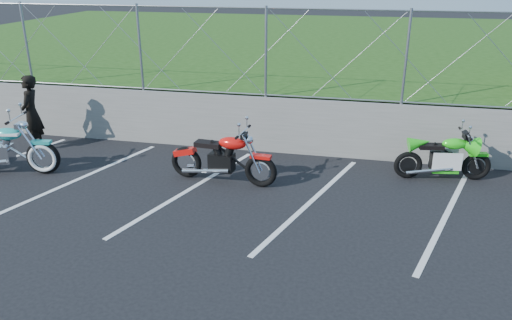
% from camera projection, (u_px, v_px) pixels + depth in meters
% --- Properties ---
extents(ground, '(90.00, 90.00, 0.00)m').
position_uv_depth(ground, '(171.00, 212.00, 8.89)').
color(ground, black).
rests_on(ground, ground).
extents(retaining_wall, '(30.00, 0.22, 1.30)m').
position_uv_depth(retaining_wall, '(224.00, 121.00, 11.84)').
color(retaining_wall, slate).
rests_on(retaining_wall, ground).
extents(grass_field, '(30.00, 20.00, 1.30)m').
position_uv_depth(grass_field, '(289.00, 53.00, 20.93)').
color(grass_field, '#204612').
rests_on(grass_field, ground).
extents(chain_link_fence, '(28.00, 0.03, 2.00)m').
position_uv_depth(chain_link_fence, '(222.00, 51.00, 11.24)').
color(chain_link_fence, gray).
rests_on(chain_link_fence, retaining_wall).
extents(parking_lines, '(18.29, 4.31, 0.01)m').
position_uv_depth(parking_lines, '(250.00, 195.00, 9.56)').
color(parking_lines, silver).
rests_on(parking_lines, ground).
extents(cruiser_turquoise, '(2.47, 0.78, 1.24)m').
position_uv_depth(cruiser_turquoise, '(2.00, 151.00, 10.39)').
color(cruiser_turquoise, black).
rests_on(cruiser_turquoise, ground).
extents(naked_orange, '(2.26, 0.77, 1.13)m').
position_uv_depth(naked_orange, '(224.00, 160.00, 9.96)').
color(naked_orange, black).
rests_on(naked_orange, ground).
extents(sportbike_green, '(1.94, 0.69, 1.01)m').
position_uv_depth(sportbike_green, '(444.00, 159.00, 10.12)').
color(sportbike_green, black).
rests_on(sportbike_green, ground).
extents(person_standing, '(0.59, 0.74, 1.78)m').
position_uv_depth(person_standing, '(31.00, 113.00, 11.62)').
color(person_standing, black).
rests_on(person_standing, ground).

